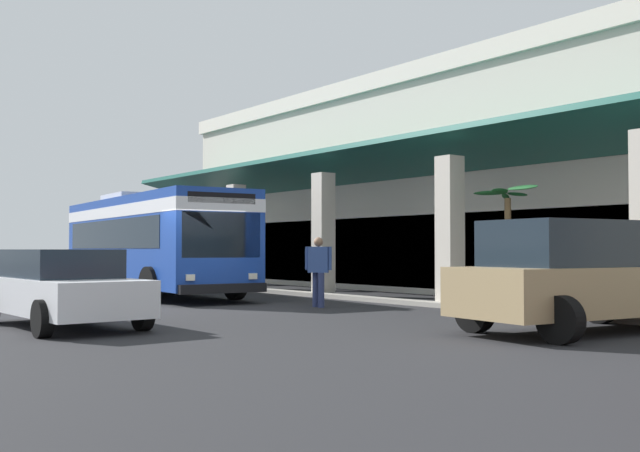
# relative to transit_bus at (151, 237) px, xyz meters

# --- Properties ---
(ground) EXTENTS (120.00, 120.00, 0.00)m
(ground) POSITION_rel_transit_bus_xyz_m (5.69, 6.96, -1.85)
(ground) COLOR #262628
(curb_strip) EXTENTS (32.95, 0.50, 0.12)m
(curb_strip) POSITION_rel_transit_bus_xyz_m (3.71, 3.72, -1.79)
(curb_strip) COLOR #9E998E
(curb_strip) RESTS_ON ground
(plaza_building) EXTENTS (27.75, 15.88, 7.69)m
(plaza_building) POSITION_rel_transit_bus_xyz_m (3.71, 13.35, 2.00)
(plaza_building) COLOR beige
(plaza_building) RESTS_ON ground
(transit_bus) EXTENTS (11.38, 3.47, 3.34)m
(transit_bus) POSITION_rel_transit_bus_xyz_m (0.00, 0.00, 0.00)
(transit_bus) COLOR #193D9E
(transit_bus) RESTS_ON ground
(parked_suv_tan) EXTENTS (3.07, 4.99, 1.97)m
(parked_suv_tan) POSITION_rel_transit_bus_xyz_m (14.99, 1.46, -0.84)
(parked_suv_tan) COLOR #9E845B
(parked_suv_tan) RESTS_ON ground
(parked_sedan_white) EXTENTS (4.47, 2.13, 1.47)m
(parked_sedan_white) POSITION_rel_transit_bus_xyz_m (8.52, -5.56, -1.10)
(parked_sedan_white) COLOR silver
(parked_sedan_white) RESTS_ON ground
(pedestrian) EXTENTS (0.60, 0.51, 1.78)m
(pedestrian) POSITION_rel_transit_bus_xyz_m (7.52, 1.22, -0.84)
(pedestrian) COLOR navy
(pedestrian) RESTS_ON ground
(potted_palm) EXTENTS (1.83, 1.45, 3.06)m
(potted_palm) POSITION_rel_transit_bus_xyz_m (10.65, 4.79, -1.16)
(potted_palm) COLOR gray
(potted_palm) RESTS_ON ground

